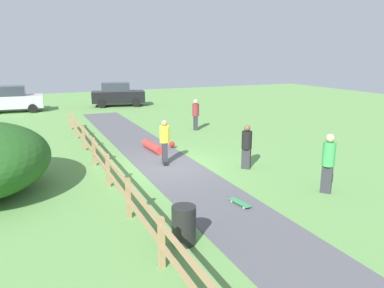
{
  "coord_description": "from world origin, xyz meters",
  "views": [
    {
      "loc": [
        -4.82,
        -12.85,
        4.26
      ],
      "look_at": [
        0.62,
        -0.78,
        1.0
      ],
      "focal_mm": 34.74,
      "sensor_mm": 36.0,
      "label": 1
    }
  ],
  "objects_px": {
    "trash_bin": "(184,225)",
    "parked_car_black": "(118,94)",
    "skater_riding": "(165,140)",
    "skater_fallen": "(154,147)",
    "bystander_maroon": "(196,113)",
    "parked_car_silver": "(11,99)",
    "bystander_green": "(328,160)",
    "skateboard_loose": "(240,203)",
    "bystander_black": "(247,145)"
  },
  "relations": [
    {
      "from": "skater_fallen",
      "to": "bystander_green",
      "type": "bearing_deg",
      "value": -65.09
    },
    {
      "from": "parked_car_black",
      "to": "bystander_green",
      "type": "bearing_deg",
      "value": -86.41
    },
    {
      "from": "trash_bin",
      "to": "skateboard_loose",
      "type": "height_order",
      "value": "trash_bin"
    },
    {
      "from": "skateboard_loose",
      "to": "bystander_black",
      "type": "xyz_separation_m",
      "value": [
        2.05,
        2.91,
        0.84
      ]
    },
    {
      "from": "skater_fallen",
      "to": "bystander_black",
      "type": "distance_m",
      "value": 4.59
    },
    {
      "from": "skater_fallen",
      "to": "skateboard_loose",
      "type": "bearing_deg",
      "value": -87.61
    },
    {
      "from": "trash_bin",
      "to": "bystander_maroon",
      "type": "bearing_deg",
      "value": 64.01
    },
    {
      "from": "parked_car_black",
      "to": "bystander_black",
      "type": "bearing_deg",
      "value": -88.66
    },
    {
      "from": "bystander_green",
      "to": "bystander_black",
      "type": "bearing_deg",
      "value": 106.6
    },
    {
      "from": "trash_bin",
      "to": "parked_car_black",
      "type": "distance_m",
      "value": 23.37
    },
    {
      "from": "skater_riding",
      "to": "parked_car_black",
      "type": "distance_m",
      "value": 17.08
    },
    {
      "from": "skateboard_loose",
      "to": "bystander_green",
      "type": "height_order",
      "value": "bystander_green"
    },
    {
      "from": "trash_bin",
      "to": "bystander_black",
      "type": "height_order",
      "value": "bystander_black"
    },
    {
      "from": "bystander_green",
      "to": "bystander_maroon",
      "type": "xyz_separation_m",
      "value": [
        0.36,
        10.49,
        -0.09
      ]
    },
    {
      "from": "skater_riding",
      "to": "bystander_green",
      "type": "relative_size",
      "value": 0.91
    },
    {
      "from": "bystander_green",
      "to": "bystander_maroon",
      "type": "distance_m",
      "value": 10.5
    },
    {
      "from": "trash_bin",
      "to": "skater_riding",
      "type": "bearing_deg",
      "value": 73.72
    },
    {
      "from": "skater_fallen",
      "to": "parked_car_silver",
      "type": "relative_size",
      "value": 0.39
    },
    {
      "from": "parked_car_silver",
      "to": "parked_car_black",
      "type": "xyz_separation_m",
      "value": [
        7.85,
        0.01,
        0.0
      ]
    },
    {
      "from": "trash_bin",
      "to": "parked_car_black",
      "type": "relative_size",
      "value": 0.2
    },
    {
      "from": "trash_bin",
      "to": "parked_car_black",
      "type": "xyz_separation_m",
      "value": [
        3.91,
        23.04,
        0.51
      ]
    },
    {
      "from": "bystander_maroon",
      "to": "parked_car_silver",
      "type": "height_order",
      "value": "parked_car_silver"
    },
    {
      "from": "skateboard_loose",
      "to": "parked_car_silver",
      "type": "xyz_separation_m",
      "value": [
        -6.24,
        21.7,
        0.87
      ]
    },
    {
      "from": "skateboard_loose",
      "to": "bystander_green",
      "type": "relative_size",
      "value": 0.43
    },
    {
      "from": "skater_fallen",
      "to": "skateboard_loose",
      "type": "xyz_separation_m",
      "value": [
        0.28,
        -6.81,
        -0.11
      ]
    },
    {
      "from": "skater_riding",
      "to": "skateboard_loose",
      "type": "relative_size",
      "value": 2.1
    },
    {
      "from": "trash_bin",
      "to": "bystander_green",
      "type": "relative_size",
      "value": 0.48
    },
    {
      "from": "skateboard_loose",
      "to": "bystander_maroon",
      "type": "distance_m",
      "value": 10.83
    },
    {
      "from": "skater_fallen",
      "to": "parked_car_black",
      "type": "height_order",
      "value": "parked_car_black"
    },
    {
      "from": "bystander_maroon",
      "to": "parked_car_black",
      "type": "bearing_deg",
      "value": 98.63
    },
    {
      "from": "bystander_maroon",
      "to": "bystander_black",
      "type": "xyz_separation_m",
      "value": [
        -1.3,
        -7.35,
        -0.04
      ]
    },
    {
      "from": "skater_riding",
      "to": "skater_fallen",
      "type": "bearing_deg",
      "value": 83.25
    },
    {
      "from": "skateboard_loose",
      "to": "parked_car_silver",
      "type": "height_order",
      "value": "parked_car_silver"
    },
    {
      "from": "skater_fallen",
      "to": "parked_car_silver",
      "type": "distance_m",
      "value": 16.06
    },
    {
      "from": "skateboard_loose",
      "to": "parked_car_silver",
      "type": "relative_size",
      "value": 0.19
    },
    {
      "from": "skateboard_loose",
      "to": "bystander_black",
      "type": "height_order",
      "value": "bystander_black"
    },
    {
      "from": "bystander_maroon",
      "to": "parked_car_silver",
      "type": "distance_m",
      "value": 14.92
    },
    {
      "from": "parked_car_silver",
      "to": "parked_car_black",
      "type": "relative_size",
      "value": 0.96
    },
    {
      "from": "skater_riding",
      "to": "skater_fallen",
      "type": "height_order",
      "value": "skater_riding"
    },
    {
      "from": "skater_riding",
      "to": "skater_fallen",
      "type": "xyz_separation_m",
      "value": [
        0.24,
        2.05,
        -0.78
      ]
    },
    {
      "from": "skater_fallen",
      "to": "parked_car_black",
      "type": "distance_m",
      "value": 15.04
    },
    {
      "from": "trash_bin",
      "to": "bystander_green",
      "type": "height_order",
      "value": "bystander_green"
    },
    {
      "from": "skateboard_loose",
      "to": "bystander_maroon",
      "type": "height_order",
      "value": "bystander_maroon"
    },
    {
      "from": "trash_bin",
      "to": "skater_riding",
      "type": "distance_m",
      "value": 6.37
    },
    {
      "from": "bystander_green",
      "to": "bystander_black",
      "type": "xyz_separation_m",
      "value": [
        -0.94,
        3.15,
        -0.13
      ]
    },
    {
      "from": "skateboard_loose",
      "to": "bystander_black",
      "type": "bearing_deg",
      "value": 54.9
    },
    {
      "from": "skateboard_loose",
      "to": "bystander_green",
      "type": "xyz_separation_m",
      "value": [
        2.99,
        -0.23,
        0.96
      ]
    },
    {
      "from": "skater_riding",
      "to": "bystander_maroon",
      "type": "height_order",
      "value": "skater_riding"
    },
    {
      "from": "parked_car_silver",
      "to": "parked_car_black",
      "type": "distance_m",
      "value": 7.85
    },
    {
      "from": "skater_fallen",
      "to": "parked_car_black",
      "type": "bearing_deg",
      "value": 82.76
    }
  ]
}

